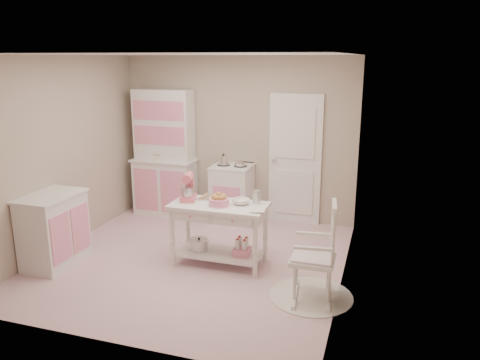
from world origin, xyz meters
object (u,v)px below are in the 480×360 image
(stove, at_px, (232,194))
(work_table, at_px, (219,234))
(hutch, at_px, (164,153))
(rocking_chair, at_px, (313,250))
(stand_mixer, at_px, (188,188))
(base_cabinet, at_px, (54,230))
(bread_basket, at_px, (219,202))

(stove, height_order, work_table, stove)
(hutch, bearing_deg, rocking_chair, -37.07)
(rocking_chair, relative_size, stand_mixer, 3.24)
(stove, bearing_deg, rocking_chair, -52.07)
(hutch, height_order, rocking_chair, hutch)
(stove, relative_size, stand_mixer, 2.71)
(base_cabinet, xyz_separation_m, stand_mixer, (1.57, 0.65, 0.51))
(rocking_chair, height_order, stand_mixer, stand_mixer)
(stove, bearing_deg, work_table, -77.10)
(hutch, height_order, bread_basket, hutch)
(base_cabinet, xyz_separation_m, bread_basket, (2.01, 0.58, 0.39))
(base_cabinet, bearing_deg, work_table, 17.70)
(hutch, distance_m, stove, 1.33)
(hutch, xyz_separation_m, stove, (1.20, -0.05, -0.58))
(stove, relative_size, base_cabinet, 1.00)
(hutch, distance_m, work_table, 2.35)
(base_cabinet, relative_size, work_table, 0.77)
(base_cabinet, distance_m, rocking_chair, 3.26)
(base_cabinet, height_order, stand_mixer, stand_mixer)
(work_table, height_order, stand_mixer, stand_mixer)
(bread_basket, bearing_deg, hutch, 133.23)
(hutch, relative_size, base_cabinet, 2.26)
(hutch, xyz_separation_m, stand_mixer, (1.14, -1.61, -0.07))
(stand_mixer, bearing_deg, bread_basket, -22.41)
(hutch, relative_size, stand_mixer, 6.12)
(stand_mixer, bearing_deg, hutch, 111.93)
(work_table, bearing_deg, rocking_chair, -21.63)
(base_cabinet, height_order, bread_basket, base_cabinet)
(stove, distance_m, base_cabinet, 2.75)
(hutch, distance_m, rocking_chair, 3.57)
(rocking_chair, bearing_deg, hutch, 135.47)
(base_cabinet, bearing_deg, rocking_chair, 2.37)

